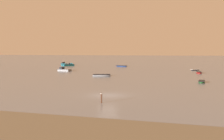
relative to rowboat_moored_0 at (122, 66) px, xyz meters
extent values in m
plane|color=gray|center=(16.07, -68.63, -0.20)|extent=(800.00, 800.00, 0.00)
ellipsoid|color=navy|center=(0.00, 0.00, -0.03)|extent=(4.96, 2.80, 0.74)
cube|color=black|center=(0.00, 0.00, 0.28)|extent=(4.59, 2.67, 0.10)
cube|color=black|center=(0.00, 0.00, 0.17)|extent=(0.67, 1.48, 0.07)
cube|color=#197084|center=(-29.25, 9.25, -0.02)|extent=(4.00, 3.37, 0.74)
cone|color=#197084|center=(-30.89, 10.33, -0.02)|extent=(1.80, 1.89, 1.48)
cube|color=black|center=(-29.28, 9.28, 0.26)|extent=(4.09, 3.45, 0.08)
cube|color=black|center=(-30.00, 9.75, 0.64)|extent=(1.40, 1.48, 0.58)
cube|color=#384751|center=(-30.37, 10.00, 0.68)|extent=(0.79, 1.05, 0.46)
cube|color=black|center=(-27.71, 8.24, 0.09)|extent=(0.35, 0.37, 0.53)
cube|color=gray|center=(-10.33, -28.54, 0.00)|extent=(4.41, 2.64, 0.81)
cone|color=gray|center=(-12.43, -28.03, 0.00)|extent=(1.64, 1.88, 1.63)
cube|color=black|center=(-10.38, -28.53, 0.30)|extent=(4.51, 2.69, 0.09)
cube|color=black|center=(-11.29, -28.31, 0.72)|extent=(1.27, 1.48, 0.63)
cube|color=#384751|center=(-11.77, -28.19, 0.77)|extent=(0.51, 1.25, 0.50)
cube|color=black|center=(-8.37, -29.01, 0.12)|extent=(0.32, 0.37, 0.58)
ellipsoid|color=red|center=(28.48, -25.28, -0.06)|extent=(1.63, 3.99, 0.62)
cube|color=black|center=(28.48, -25.28, 0.20)|extent=(1.58, 3.68, 0.08)
cube|color=black|center=(28.48, -25.28, 0.11)|extent=(1.22, 0.34, 0.06)
ellipsoid|color=#23602D|center=(28.59, -48.98, -0.08)|extent=(1.38, 3.45, 0.53)
cube|color=black|center=(28.59, -48.98, 0.14)|extent=(1.33, 3.18, 0.07)
cube|color=black|center=(28.59, -48.98, 0.06)|extent=(1.05, 0.28, 0.05)
ellipsoid|color=black|center=(27.52, -13.88, -0.09)|extent=(3.13, 3.05, 0.51)
cube|color=silver|center=(27.52, -13.88, 0.13)|extent=(2.93, 2.86, 0.07)
cube|color=silver|center=(27.52, -13.88, 0.06)|extent=(0.84, 0.87, 0.05)
ellipsoid|color=gray|center=(6.03, -41.74, -0.04)|extent=(4.70, 3.10, 0.70)
cube|color=black|center=(6.03, -41.74, 0.25)|extent=(4.35, 2.94, 0.09)
cube|color=black|center=(6.03, -41.74, 0.15)|extent=(0.78, 1.37, 0.07)
cube|color=#197084|center=(-22.75, -0.46, 0.04)|extent=(4.30, 5.23, 0.96)
cone|color=#197084|center=(-21.41, 1.71, 0.04)|extent=(2.44, 2.31, 1.93)
cube|color=black|center=(-22.72, -0.41, 0.40)|extent=(4.39, 5.34, 0.11)
cube|color=black|center=(-22.36, 0.18, 0.79)|extent=(0.77, 0.70, 0.53)
cube|color=black|center=(-24.01, -2.49, 0.18)|extent=(0.48, 0.46, 0.68)
cylinder|color=#513323|center=(17.06, -74.17, 0.32)|extent=(0.18, 0.18, 1.29)
cylinder|color=silver|center=(17.06, -74.17, 0.90)|extent=(0.22, 0.22, 0.08)
camera|label=1|loc=(27.11, -103.48, 5.64)|focal=44.00mm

